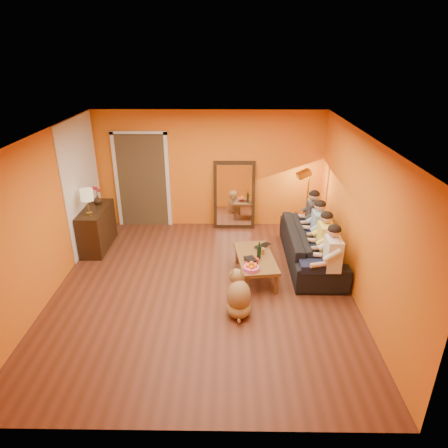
{
  "coord_description": "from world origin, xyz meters",
  "views": [
    {
      "loc": [
        0.43,
        -5.77,
        3.8
      ],
      "look_at": [
        0.35,
        0.5,
        1.0
      ],
      "focal_mm": 32.0,
      "sensor_mm": 36.0,
      "label": 1
    }
  ],
  "objects_px": {
    "floor_lamp": "(307,204)",
    "tumbler": "(262,251)",
    "sideboard": "(97,228)",
    "person_far_left": "(332,259)",
    "dog": "(239,293)",
    "person_far_right": "(313,219)",
    "mirror_frame": "(234,195)",
    "table_lamp": "(88,202)",
    "coffee_table": "(255,267)",
    "person_mid_right": "(318,231)",
    "laptop": "(264,247)",
    "wine_bottle": "(259,250)",
    "person_mid_left": "(325,244)",
    "sofa": "(311,246)",
    "vase": "(98,200)"
  },
  "relations": [
    {
      "from": "person_mid_right",
      "to": "wine_bottle",
      "type": "distance_m",
      "value": 1.39
    },
    {
      "from": "coffee_table",
      "to": "sideboard",
      "type": "bearing_deg",
      "value": 152.59
    },
    {
      "from": "person_far_left",
      "to": "laptop",
      "type": "xyz_separation_m",
      "value": [
        -1.04,
        0.76,
        -0.18
      ]
    },
    {
      "from": "sofa",
      "to": "coffee_table",
      "type": "bearing_deg",
      "value": 118.46
    },
    {
      "from": "mirror_frame",
      "to": "person_mid_right",
      "type": "distance_m",
      "value": 2.21
    },
    {
      "from": "dog",
      "to": "vase",
      "type": "xyz_separation_m",
      "value": [
        -2.83,
        2.44,
        0.58
      ]
    },
    {
      "from": "dog",
      "to": "vase",
      "type": "bearing_deg",
      "value": 128.51
    },
    {
      "from": "person_mid_left",
      "to": "tumbler",
      "type": "xyz_separation_m",
      "value": [
        -1.1,
        -0.02,
        -0.14
      ]
    },
    {
      "from": "person_mid_left",
      "to": "table_lamp",
      "type": "bearing_deg",
      "value": 170.73
    },
    {
      "from": "sofa",
      "to": "table_lamp",
      "type": "bearing_deg",
      "value": 86.45
    },
    {
      "from": "coffee_table",
      "to": "person_mid_left",
      "type": "bearing_deg",
      "value": -0.64
    },
    {
      "from": "person_far_right",
      "to": "tumbler",
      "type": "height_order",
      "value": "person_far_right"
    },
    {
      "from": "coffee_table",
      "to": "person_mid_left",
      "type": "xyz_separation_m",
      "value": [
        1.22,
        0.14,
        0.4
      ]
    },
    {
      "from": "person_far_right",
      "to": "wine_bottle",
      "type": "height_order",
      "value": "person_far_right"
    },
    {
      "from": "mirror_frame",
      "to": "vase",
      "type": "distance_m",
      "value": 2.92
    },
    {
      "from": "person_far_right",
      "to": "coffee_table",
      "type": "bearing_deg",
      "value": -134.53
    },
    {
      "from": "table_lamp",
      "to": "wine_bottle",
      "type": "relative_size",
      "value": 1.65
    },
    {
      "from": "mirror_frame",
      "to": "floor_lamp",
      "type": "bearing_deg",
      "value": -15.14
    },
    {
      "from": "sideboard",
      "to": "table_lamp",
      "type": "relative_size",
      "value": 2.31
    },
    {
      "from": "sideboard",
      "to": "person_mid_left",
      "type": "height_order",
      "value": "person_mid_left"
    },
    {
      "from": "mirror_frame",
      "to": "person_mid_left",
      "type": "distance_m",
      "value": 2.63
    },
    {
      "from": "person_mid_left",
      "to": "laptop",
      "type": "distance_m",
      "value": 1.08
    },
    {
      "from": "laptop",
      "to": "vase",
      "type": "relative_size",
      "value": 1.86
    },
    {
      "from": "wine_bottle",
      "to": "laptop",
      "type": "relative_size",
      "value": 0.92
    },
    {
      "from": "table_lamp",
      "to": "dog",
      "type": "bearing_deg",
      "value": -33.77
    },
    {
      "from": "laptop",
      "to": "vase",
      "type": "distance_m",
      "value": 3.53
    },
    {
      "from": "floor_lamp",
      "to": "tumbler",
      "type": "distance_m",
      "value": 2.02
    },
    {
      "from": "dog",
      "to": "wine_bottle",
      "type": "relative_size",
      "value": 2.31
    },
    {
      "from": "mirror_frame",
      "to": "table_lamp",
      "type": "relative_size",
      "value": 2.98
    },
    {
      "from": "sideboard",
      "to": "person_far_left",
      "type": "distance_m",
      "value": 4.64
    },
    {
      "from": "sideboard",
      "to": "coffee_table",
      "type": "xyz_separation_m",
      "value": [
        3.15,
        -1.16,
        -0.21
      ]
    },
    {
      "from": "person_mid_left",
      "to": "tumbler",
      "type": "relative_size",
      "value": 11.23
    },
    {
      "from": "wine_bottle",
      "to": "vase",
      "type": "relative_size",
      "value": 1.71
    },
    {
      "from": "tumbler",
      "to": "person_far_left",
      "type": "bearing_deg",
      "value": -25.61
    },
    {
      "from": "person_far_right",
      "to": "laptop",
      "type": "height_order",
      "value": "person_far_right"
    },
    {
      "from": "person_far_left",
      "to": "wine_bottle",
      "type": "xyz_separation_m",
      "value": [
        -1.17,
        0.36,
        -0.03
      ]
    },
    {
      "from": "sideboard",
      "to": "sofa",
      "type": "relative_size",
      "value": 0.51
    },
    {
      "from": "floor_lamp",
      "to": "dog",
      "type": "distance_m",
      "value": 3.25
    },
    {
      "from": "floor_lamp",
      "to": "dog",
      "type": "bearing_deg",
      "value": -130.26
    },
    {
      "from": "sideboard",
      "to": "coffee_table",
      "type": "distance_m",
      "value": 3.36
    },
    {
      "from": "person_far_left",
      "to": "person_far_right",
      "type": "distance_m",
      "value": 1.65
    },
    {
      "from": "table_lamp",
      "to": "person_mid_left",
      "type": "relative_size",
      "value": 0.42
    },
    {
      "from": "person_mid_right",
      "to": "vase",
      "type": "xyz_separation_m",
      "value": [
        -4.37,
        0.71,
        0.33
      ]
    },
    {
      "from": "dog",
      "to": "person_far_right",
      "type": "relative_size",
      "value": 0.59
    },
    {
      "from": "table_lamp",
      "to": "vase",
      "type": "bearing_deg",
      "value": 90.0
    },
    {
      "from": "coffee_table",
      "to": "person_far_left",
      "type": "relative_size",
      "value": 1.0
    },
    {
      "from": "person_mid_right",
      "to": "laptop",
      "type": "distance_m",
      "value": 1.11
    },
    {
      "from": "coffee_table",
      "to": "person_mid_left",
      "type": "distance_m",
      "value": 1.29
    },
    {
      "from": "person_mid_right",
      "to": "laptop",
      "type": "relative_size",
      "value": 3.61
    },
    {
      "from": "dog",
      "to": "tumbler",
      "type": "bearing_deg",
      "value": 58.68
    }
  ]
}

